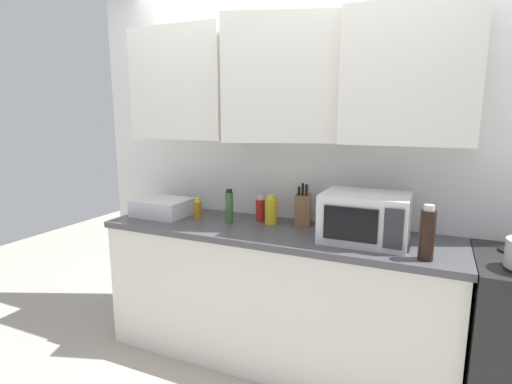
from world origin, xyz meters
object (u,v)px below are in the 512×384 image
object	(u,v)px
dish_rack	(163,207)
bottle_red_sauce	(261,209)
bottle_soy_dark	(427,234)
bottle_amber_vinegar	(198,210)
microwave	(365,217)
bottle_green_oil	(229,207)
knife_block	(303,209)
bottle_yellow_mustard	(271,210)

from	to	relation	value
dish_rack	bottle_red_sauce	size ratio (longest dim) A/B	2.17
dish_rack	bottle_soy_dark	bearing A→B (deg)	-6.58
bottle_amber_vinegar	microwave	bearing A→B (deg)	-1.35
bottle_red_sauce	bottle_green_oil	distance (m)	0.22
dish_rack	bottle_amber_vinegar	distance (m)	0.29
dish_rack	knife_block	distance (m)	1.02
knife_block	bottle_yellow_mustard	world-z (taller)	knife_block
knife_block	bottle_amber_vinegar	world-z (taller)	knife_block
bottle_green_oil	bottle_amber_vinegar	size ratio (longest dim) A/B	1.52
bottle_red_sauce	dish_rack	bearing A→B (deg)	-166.98
bottle_red_sauce	bottle_green_oil	world-z (taller)	bottle_green_oil
bottle_soy_dark	dish_rack	bearing A→B (deg)	173.42
bottle_soy_dark	bottle_amber_vinegar	xyz separation A→B (m)	(-1.47, 0.21, -0.07)
microwave	bottle_green_oil	world-z (taller)	microwave
dish_rack	bottle_yellow_mustard	size ratio (longest dim) A/B	1.96
microwave	bottle_soy_dark	size ratio (longest dim) A/B	1.70
bottle_red_sauce	bottle_amber_vinegar	world-z (taller)	bottle_red_sauce
microwave	bottle_red_sauce	distance (m)	0.76
bottle_green_oil	microwave	bearing A→B (deg)	-2.29
bottle_amber_vinegar	knife_block	bearing A→B (deg)	13.09
knife_block	bottle_amber_vinegar	xyz separation A→B (m)	(-0.71, -0.16, -0.04)
dish_rack	bottle_yellow_mustard	xyz separation A→B (m)	(0.80, 0.11, 0.03)
microwave	knife_block	bearing A→B (deg)	156.06
knife_block	bottle_red_sauce	bearing A→B (deg)	-177.79
microwave	bottle_yellow_mustard	xyz separation A→B (m)	(-0.63, 0.13, -0.05)
microwave	bottle_soy_dark	world-z (taller)	bottle_soy_dark
dish_rack	bottle_red_sauce	distance (m)	0.72
dish_rack	bottle_soy_dark	world-z (taller)	bottle_soy_dark
knife_block	bottle_amber_vinegar	size ratio (longest dim) A/B	1.85
bottle_soy_dark	bottle_green_oil	bearing A→B (deg)	169.78
knife_block	bottle_green_oil	world-z (taller)	knife_block
knife_block	bottle_amber_vinegar	distance (m)	0.73
bottle_green_oil	bottle_yellow_mustard	world-z (taller)	bottle_green_oil
bottle_amber_vinegar	bottle_red_sauce	bearing A→B (deg)	20.52
bottle_red_sauce	bottle_yellow_mustard	xyz separation A→B (m)	(0.10, -0.05, 0.01)
dish_rack	bottle_red_sauce	bearing A→B (deg)	13.02
bottle_amber_vinegar	bottle_green_oil	bearing A→B (deg)	2.09
microwave	bottle_red_sauce	bearing A→B (deg)	166.15
microwave	knife_block	xyz separation A→B (m)	(-0.43, 0.19, -0.04)
microwave	bottle_green_oil	distance (m)	0.90
knife_block	bottle_green_oil	bearing A→B (deg)	-161.47
bottle_soy_dark	microwave	bearing A→B (deg)	150.76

